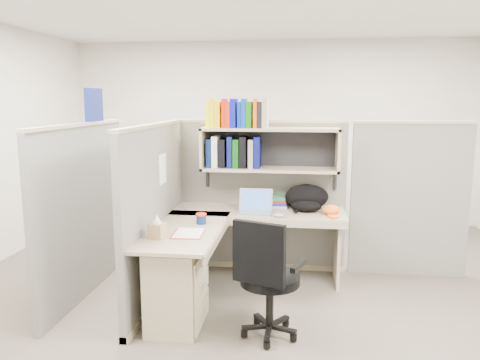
# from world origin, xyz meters

# --- Properties ---
(ground) EXTENTS (6.00, 6.00, 0.00)m
(ground) POSITION_xyz_m (0.00, 0.00, 0.00)
(ground) COLOR #3B372E
(ground) RESTS_ON ground
(room_shell) EXTENTS (6.00, 6.00, 6.00)m
(room_shell) POSITION_xyz_m (0.00, 0.00, 1.62)
(room_shell) COLOR #B0AB9F
(room_shell) RESTS_ON ground
(cubicle) EXTENTS (3.79, 1.84, 1.95)m
(cubicle) POSITION_xyz_m (-0.37, 0.45, 0.91)
(cubicle) COLOR #5D5D59
(cubicle) RESTS_ON ground
(desk) EXTENTS (1.74, 1.75, 0.73)m
(desk) POSITION_xyz_m (-0.41, -0.29, 0.44)
(desk) COLOR gray
(desk) RESTS_ON ground
(laptop) EXTENTS (0.34, 0.34, 0.24)m
(laptop) POSITION_xyz_m (-0.02, 0.43, 0.85)
(laptop) COLOR #AAAAAF
(laptop) RESTS_ON desk
(backpack) EXTENTS (0.47, 0.38, 0.26)m
(backpack) POSITION_xyz_m (0.49, 0.63, 0.86)
(backpack) COLOR black
(backpack) RESTS_ON desk
(orange_cap) EXTENTS (0.21, 0.23, 0.09)m
(orange_cap) POSITION_xyz_m (0.72, 0.48, 0.78)
(orange_cap) COLOR orange
(orange_cap) RESTS_ON desk
(snack_canister) EXTENTS (0.10, 0.10, 0.09)m
(snack_canister) POSITION_xyz_m (-0.47, -0.02, 0.78)
(snack_canister) COLOR navy
(snack_canister) RESTS_ON desk
(tissue_box) EXTENTS (0.15, 0.15, 0.19)m
(tissue_box) POSITION_xyz_m (-0.73, -0.49, 0.83)
(tissue_box) COLOR tan
(tissue_box) RESTS_ON desk
(mouse) EXTENTS (0.11, 0.09, 0.04)m
(mouse) POSITION_xyz_m (0.22, 0.31, 0.75)
(mouse) COLOR #8198B8
(mouse) RESTS_ON desk
(paper_cup) EXTENTS (0.08, 0.08, 0.09)m
(paper_cup) POSITION_xyz_m (-0.00, 0.76, 0.78)
(paper_cup) COLOR white
(paper_cup) RESTS_ON desk
(book_stack) EXTENTS (0.19, 0.24, 0.11)m
(book_stack) POSITION_xyz_m (0.19, 0.77, 0.78)
(book_stack) COLOR slate
(book_stack) RESTS_ON desk
(loose_paper) EXTENTS (0.25, 0.32, 0.00)m
(loose_paper) POSITION_xyz_m (-0.51, -0.33, 0.73)
(loose_paper) COLOR white
(loose_paper) RESTS_ON desk
(task_chair) EXTENTS (0.56, 0.52, 0.97)m
(task_chair) POSITION_xyz_m (0.18, -0.66, 0.34)
(task_chair) COLOR black
(task_chair) RESTS_ON ground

